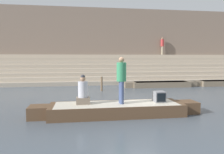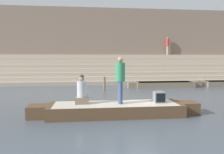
% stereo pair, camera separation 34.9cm
% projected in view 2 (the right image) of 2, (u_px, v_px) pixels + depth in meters
% --- Properties ---
extents(ground_plane, '(120.00, 120.00, 0.00)m').
position_uv_depth(ground_plane, '(132.00, 109.00, 9.30)').
color(ground_plane, '#4C5660').
extents(ghat_steps, '(36.00, 4.71, 2.48)m').
position_uv_depth(ghat_steps, '(108.00, 72.00, 20.12)').
color(ghat_steps, tan).
rests_on(ghat_steps, ground).
extents(back_wall, '(34.20, 1.28, 7.04)m').
position_uv_depth(back_wall, '(106.00, 45.00, 22.13)').
color(back_wall, '#7F6B5B').
rests_on(back_wall, ground).
extents(rowboat_main, '(6.38, 1.52, 0.45)m').
position_uv_depth(rowboat_main, '(116.00, 109.00, 8.24)').
color(rowboat_main, brown).
rests_on(rowboat_main, ground).
extents(person_standing, '(0.36, 0.36, 1.75)m').
position_uv_depth(person_standing, '(120.00, 77.00, 8.15)').
color(person_standing, '#3D4C75').
rests_on(person_standing, rowboat_main).
extents(person_rowing, '(0.50, 0.40, 1.10)m').
position_uv_depth(person_rowing, '(82.00, 92.00, 8.17)').
color(person_rowing, '#756656').
rests_on(person_rowing, rowboat_main).
extents(tv_set, '(0.42, 0.47, 0.41)m').
position_uv_depth(tv_set, '(159.00, 97.00, 8.48)').
color(tv_set, slate).
rests_on(tv_set, rowboat_main).
extents(moored_boat_shore, '(5.53, 1.06, 0.40)m').
position_uv_depth(moored_boat_shore, '(165.00, 84.00, 16.09)').
color(moored_boat_shore, '#756651').
rests_on(moored_boat_shore, ground).
extents(mooring_post, '(0.14, 0.14, 0.93)m').
position_uv_depth(mooring_post, '(104.00, 84.00, 14.33)').
color(mooring_post, brown).
rests_on(mooring_post, ground).
extents(person_on_steps, '(0.33, 0.33, 1.75)m').
position_uv_depth(person_on_steps, '(168.00, 45.00, 21.94)').
color(person_on_steps, gray).
rests_on(person_on_steps, ghat_steps).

